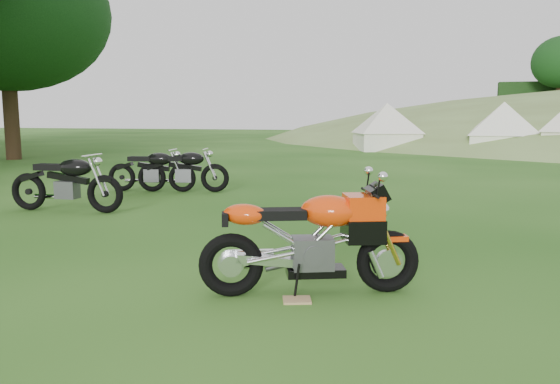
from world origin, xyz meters
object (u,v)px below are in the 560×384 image
(plywood_board, at_px, (297,300))
(tent_mid, at_px, (503,127))
(vintage_moto_c, at_px, (183,169))
(vintage_moto_b, at_px, (66,181))
(vintage_moto_d, at_px, (152,169))
(tent_left, at_px, (387,125))
(sport_motorcycle, at_px, (311,232))

(plywood_board, bearing_deg, tent_mid, 80.05)
(vintage_moto_c, relative_size, tent_mid, 0.70)
(vintage_moto_b, xyz_separation_m, vintage_moto_d, (0.12, 2.74, -0.04))
(vintage_moto_c, xyz_separation_m, tent_left, (2.79, 16.54, 0.70))
(sport_motorcycle, height_order, tent_mid, tent_mid)
(sport_motorcycle, distance_m, vintage_moto_b, 6.00)
(plywood_board, height_order, vintage_moto_b, vintage_moto_b)
(plywood_board, distance_m, tent_mid, 21.79)
(vintage_moto_b, distance_m, tent_left, 19.76)
(sport_motorcycle, xyz_separation_m, vintage_moto_b, (-5.12, 3.12, -0.05))
(sport_motorcycle, bearing_deg, tent_left, 72.37)
(sport_motorcycle, distance_m, plywood_board, 0.63)
(sport_motorcycle, xyz_separation_m, tent_mid, (3.69, 21.19, 0.62))
(plywood_board, distance_m, tent_left, 22.86)
(sport_motorcycle, height_order, vintage_moto_b, sport_motorcycle)
(tent_left, xyz_separation_m, tent_mid, (5.21, -1.35, -0.00))
(vintage_moto_c, height_order, tent_left, tent_left)
(vintage_moto_b, xyz_separation_m, vintage_moto_c, (0.82, 2.87, -0.03))
(vintage_moto_b, distance_m, tent_mid, 20.11)
(vintage_moto_c, xyz_separation_m, tent_mid, (8.00, 15.20, 0.70))
(vintage_moto_b, height_order, tent_left, tent_left)
(vintage_moto_c, distance_m, tent_mid, 17.19)
(tent_left, relative_size, tent_mid, 1.00)
(vintage_moto_d, height_order, tent_left, tent_left)
(vintage_moto_d, bearing_deg, vintage_moto_c, 0.85)
(sport_motorcycle, distance_m, vintage_moto_d, 7.71)
(sport_motorcycle, bearing_deg, vintage_moto_b, 127.14)
(sport_motorcycle, xyz_separation_m, tent_left, (-1.52, 22.54, 0.62))
(vintage_moto_c, xyz_separation_m, vintage_moto_d, (-0.70, -0.14, -0.01))
(vintage_moto_b, height_order, tent_mid, tent_mid)
(vintage_moto_b, bearing_deg, tent_mid, 59.31)
(vintage_moto_d, xyz_separation_m, tent_left, (3.49, 16.68, 0.71))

